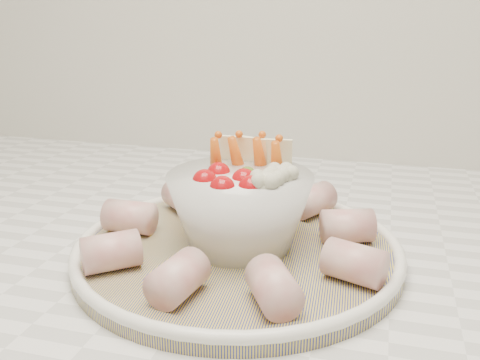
# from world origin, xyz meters

# --- Properties ---
(serving_platter) EXTENTS (0.35, 0.35, 0.02)m
(serving_platter) POSITION_xyz_m (-0.10, 1.35, 0.93)
(serving_platter) COLOR navy
(serving_platter) RESTS_ON kitchen_counter
(veggie_bowl) EXTENTS (0.15, 0.15, 0.11)m
(veggie_bowl) POSITION_xyz_m (-0.09, 1.35, 0.98)
(veggie_bowl) COLOR white
(veggie_bowl) RESTS_ON serving_platter
(cured_meat_rolls) EXTENTS (0.30, 0.30, 0.04)m
(cured_meat_rolls) POSITION_xyz_m (-0.10, 1.35, 0.95)
(cured_meat_rolls) COLOR #BE5756
(cured_meat_rolls) RESTS_ON serving_platter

